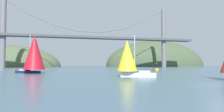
{
  "coord_description": "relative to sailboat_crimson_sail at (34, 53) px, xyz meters",
  "views": [
    {
      "loc": [
        -14.42,
        -16.31,
        2.11
      ],
      "look_at": [
        0.0,
        43.6,
        4.61
      ],
      "focal_mm": 31.54,
      "sensor_mm": 36.0,
      "label": 1
    }
  ],
  "objects": [
    {
      "name": "sailboat_yellow_sail",
      "position": [
        16.98,
        -16.44,
        -1.4
      ],
      "size": [
        6.77,
        4.55,
        6.92
      ],
      "color": "white",
      "rests_on": "ground_plane"
    },
    {
      "name": "sailboat_crimson_sail",
      "position": [
        0.0,
        0.0,
        0.0
      ],
      "size": [
        7.88,
        7.18,
        8.88
      ],
      "color": "#191E4C",
      "rests_on": "ground_plane"
    },
    {
      "name": "suspension_bridge",
      "position": [
        21.2,
        63.94,
        13.12
      ],
      "size": [
        127.21,
        6.0,
        36.72
      ],
      "color": "slate",
      "rests_on": "ground_plane"
    },
    {
      "name": "headland_right",
      "position": [
        81.2,
        103.94,
        -4.62
      ],
      "size": [
        85.37,
        44.0,
        42.86
      ],
      "primitive_type": "ellipsoid",
      "color": "#425138",
      "rests_on": "ground_plane"
    },
    {
      "name": "ground_plane",
      "position": [
        21.2,
        -31.06,
        -4.62
      ],
      "size": [
        360.0,
        360.0,
        0.0
      ],
      "primitive_type": "plane",
      "color": "#426075"
    },
    {
      "name": "channel_buoy",
      "position": [
        33.8,
        7.2,
        -4.25
      ],
      "size": [
        1.1,
        1.1,
        2.64
      ],
      "color": "gold",
      "rests_on": "ground_plane"
    },
    {
      "name": "headland_left",
      "position": [
        -33.8,
        103.94,
        -4.62
      ],
      "size": [
        75.74,
        44.0,
        31.05
      ],
      "primitive_type": "ellipsoid",
      "color": "#4C5B3D",
      "rests_on": "ground_plane"
    }
  ]
}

